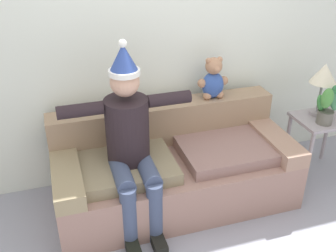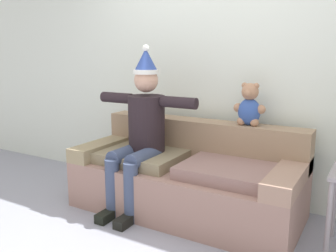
% 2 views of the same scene
% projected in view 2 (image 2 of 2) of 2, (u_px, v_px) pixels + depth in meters
% --- Properties ---
extents(back_wall, '(7.00, 0.10, 2.70)m').
position_uv_depth(back_wall, '(214.00, 61.00, 3.55)').
color(back_wall, silver).
rests_on(back_wall, ground_plane).
extents(couch, '(2.03, 0.91, 0.80)m').
position_uv_depth(couch, '(188.00, 177.00, 3.30)').
color(couch, gray).
rests_on(couch, ground_plane).
extents(person_seated, '(1.02, 0.77, 1.50)m').
position_uv_depth(person_seated, '(141.00, 128.00, 3.28)').
color(person_seated, black).
rests_on(person_seated, ground_plane).
extents(teddy_bear, '(0.29, 0.17, 0.38)m').
position_uv_depth(teddy_bear, '(249.00, 106.00, 3.18)').
color(teddy_bear, '#3455A7').
rests_on(teddy_bear, couch).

